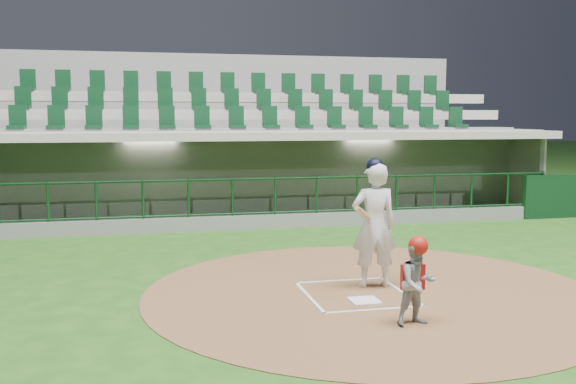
% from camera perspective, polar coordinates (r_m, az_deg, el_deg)
% --- Properties ---
extents(ground, '(120.00, 120.00, 0.00)m').
position_cam_1_polar(ground, '(10.44, 5.52, -8.65)').
color(ground, '#204D16').
rests_on(ground, ground).
extents(dirt_circle, '(7.20, 7.20, 0.01)m').
position_cam_1_polar(dirt_circle, '(10.35, 7.46, -8.78)').
color(dirt_circle, brown).
rests_on(dirt_circle, ground).
extents(home_plate, '(0.43, 0.43, 0.02)m').
position_cam_1_polar(home_plate, '(9.79, 6.81, -9.56)').
color(home_plate, white).
rests_on(home_plate, dirt_circle).
extents(batter_box_chalk, '(1.55, 1.80, 0.01)m').
position_cam_1_polar(batter_box_chalk, '(10.16, 6.05, -8.99)').
color(batter_box_chalk, white).
rests_on(batter_box_chalk, ground).
extents(dugout_structure, '(16.40, 3.70, 3.00)m').
position_cam_1_polar(dugout_structure, '(17.75, -2.45, 0.82)').
color(dugout_structure, slate).
rests_on(dugout_structure, ground).
extents(seating_deck, '(17.00, 6.72, 5.15)m').
position_cam_1_polar(seating_deck, '(20.75, -3.89, 2.93)').
color(seating_deck, slate).
rests_on(seating_deck, ground).
extents(batter, '(0.92, 0.91, 2.10)m').
position_cam_1_polar(batter, '(10.42, 7.65, -2.80)').
color(batter, silver).
rests_on(batter, dirt_circle).
extents(catcher, '(0.60, 0.50, 1.19)m').
position_cam_1_polar(catcher, '(8.70, 11.41, -7.76)').
color(catcher, '#98989E').
rests_on(catcher, dirt_circle).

